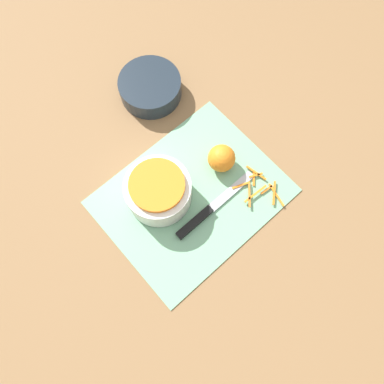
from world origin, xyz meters
TOP-DOWN VIEW (x-y plane):
  - ground_plane at (0.00, 0.00)m, footprint 4.00×4.00m
  - cutting_board at (0.00, 0.00)m, footprint 0.45×0.36m
  - bowl_speckled at (-0.06, 0.05)m, footprint 0.16×0.16m
  - bowl_dark at (0.12, 0.31)m, footprint 0.17×0.17m
  - knife at (-0.02, -0.06)m, footprint 0.26×0.02m
  - orange_left at (0.12, 0.02)m, footprint 0.07×0.07m
  - peel_pile at (0.14, -0.10)m, footprint 0.10×0.14m

SIDE VIEW (x-z plane):
  - ground_plane at x=0.00m, z-range 0.00..0.00m
  - cutting_board at x=0.00m, z-range 0.00..0.01m
  - peel_pile at x=0.14m, z-range 0.01..0.01m
  - knife at x=-0.02m, z-range 0.00..0.02m
  - bowl_dark at x=0.12m, z-range 0.00..0.06m
  - orange_left at x=0.12m, z-range 0.01..0.08m
  - bowl_speckled at x=-0.06m, z-range 0.00..0.10m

